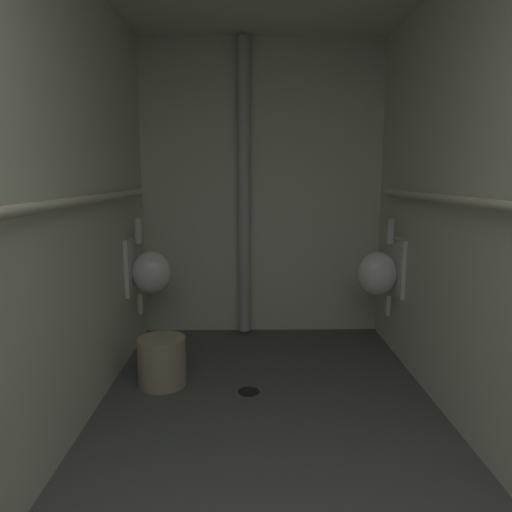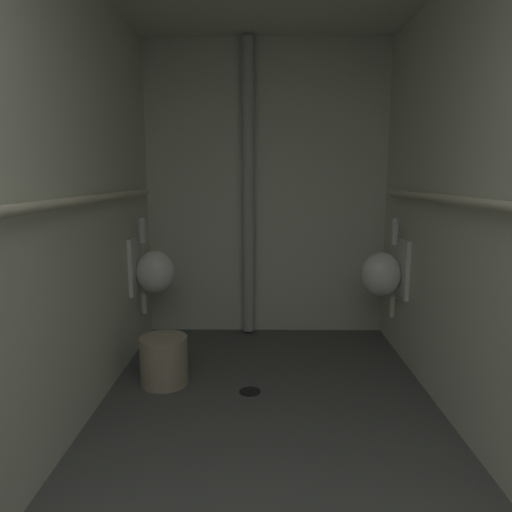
{
  "view_description": "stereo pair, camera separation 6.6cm",
  "coord_description": "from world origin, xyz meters",
  "px_view_note": "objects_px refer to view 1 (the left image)",
  "views": [
    {
      "loc": [
        -0.11,
        -0.19,
        1.38
      ],
      "look_at": [
        -0.07,
        2.35,
        0.94
      ],
      "focal_mm": 32.73,
      "sensor_mm": 36.0,
      "label": 1
    },
    {
      "loc": [
        -0.04,
        -0.19,
        1.38
      ],
      "look_at": [
        -0.07,
        2.35,
        0.94
      ],
      "focal_mm": 32.73,
      "sensor_mm": 36.0,
      "label": 2
    }
  ],
  "objects_px": {
    "urinal_right_mid": "(380,272)",
    "floor_drain": "(249,391)",
    "urinal_left_mid": "(149,271)",
    "waste_bin": "(162,361)",
    "standpipe_back_wall": "(244,191)"
  },
  "relations": [
    {
      "from": "urinal_right_mid",
      "to": "floor_drain",
      "type": "distance_m",
      "value": 1.35
    },
    {
      "from": "standpipe_back_wall",
      "to": "floor_drain",
      "type": "xyz_separation_m",
      "value": [
        0.04,
        -1.15,
        -1.25
      ]
    },
    {
      "from": "standpipe_back_wall",
      "to": "floor_drain",
      "type": "relative_size",
      "value": 17.53
    },
    {
      "from": "floor_drain",
      "to": "waste_bin",
      "type": "relative_size",
      "value": 0.43
    },
    {
      "from": "urinal_left_mid",
      "to": "standpipe_back_wall",
      "type": "bearing_deg",
      "value": 31.46
    },
    {
      "from": "urinal_left_mid",
      "to": "waste_bin",
      "type": "bearing_deg",
      "value": -71.77
    },
    {
      "from": "urinal_right_mid",
      "to": "floor_drain",
      "type": "bearing_deg",
      "value": -147.55
    },
    {
      "from": "urinal_left_mid",
      "to": "standpipe_back_wall",
      "type": "relative_size",
      "value": 0.31
    },
    {
      "from": "urinal_left_mid",
      "to": "floor_drain",
      "type": "bearing_deg",
      "value": -42.4
    },
    {
      "from": "waste_bin",
      "to": "floor_drain",
      "type": "bearing_deg",
      "value": -11.68
    },
    {
      "from": "standpipe_back_wall",
      "to": "waste_bin",
      "type": "relative_size",
      "value": 7.58
    },
    {
      "from": "standpipe_back_wall",
      "to": "urinal_right_mid",
      "type": "bearing_deg",
      "value": -26.36
    },
    {
      "from": "urinal_left_mid",
      "to": "waste_bin",
      "type": "xyz_separation_m",
      "value": [
        0.19,
        -0.58,
        -0.49
      ]
    },
    {
      "from": "urinal_left_mid",
      "to": "waste_bin",
      "type": "relative_size",
      "value": 2.33
    },
    {
      "from": "urinal_left_mid",
      "to": "floor_drain",
      "type": "xyz_separation_m",
      "value": [
        0.77,
        -0.7,
        -0.65
      ]
    }
  ]
}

